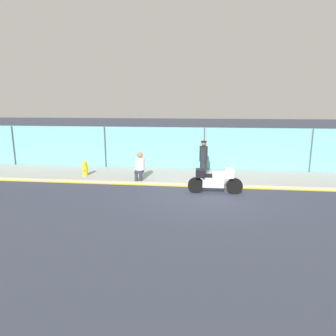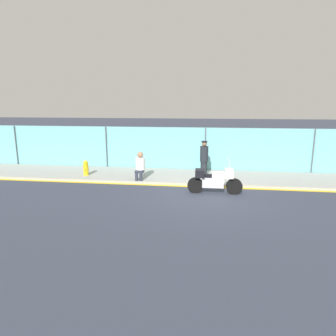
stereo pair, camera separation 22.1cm
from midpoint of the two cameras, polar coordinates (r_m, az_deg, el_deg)
The scene contains 8 objects.
ground_plane at distance 11.89m, azimuth 7.14°, elevation -5.04°, with size 120.00×120.00×0.00m, color #333847.
sidewalk at distance 14.41m, azimuth 7.30°, elevation -1.73°, with size 39.34×2.87×0.12m.
curb_paint_stripe at distance 12.94m, azimuth 7.21°, elevation -3.60°, with size 39.34×0.18×0.01m.
storefront_fence at distance 15.69m, azimuth 7.48°, elevation 3.46°, with size 37.37×0.17×2.30m.
motorcycle at distance 11.95m, azimuth 9.35°, elevation -2.19°, with size 2.16×0.53×1.42m.
officer_standing at distance 14.24m, azimuth 7.32°, elevation 1.85°, with size 0.38×0.38×1.67m.
person_seated_on_curb at distance 13.59m, azimuth -4.87°, elevation 0.67°, with size 0.43×0.67×1.25m.
fire_hydrant at distance 14.85m, azimuth -14.97°, elevation 0.01°, with size 0.25×0.31×0.72m.
Camera 2 is at (0.19, -11.35, 3.51)m, focal length 32.00 mm.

